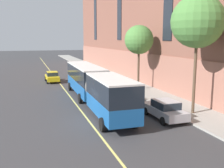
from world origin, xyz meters
TOP-DOWN VIEW (x-y plane):
  - ground_plane at (0.00, 0.00)m, footprint 260.00×260.00m
  - sidewalk at (8.41, 3.00)m, footprint 4.14×160.00m
  - city_bus at (0.88, 5.52)m, footprint 2.94×18.72m
  - parked_car_black_1 at (5.16, 13.20)m, footprint 2.02×4.62m
  - parked_car_champagne_2 at (5.16, 30.56)m, footprint 1.93×4.32m
  - parked_car_silver_3 at (5.14, -0.97)m, footprint 2.09×4.68m
  - taxi_cab at (-1.72, 20.54)m, footprint 1.97×4.41m
  - street_tree_mid_block at (8.03, -0.69)m, footprint 4.31×4.31m
  - street_tree_far_uptown at (8.03, 10.85)m, footprint 3.56×3.56m
  - lane_centerline at (-0.82, 3.00)m, footprint 0.16×140.00m

SIDE VIEW (x-z plane):
  - ground_plane at x=0.00m, z-range 0.00..0.00m
  - lane_centerline at x=-0.82m, z-range 0.00..0.01m
  - sidewalk at x=8.41m, z-range 0.00..0.15m
  - parked_car_champagne_2 at x=5.16m, z-range 0.00..1.56m
  - taxi_cab at x=-1.72m, z-range 0.00..1.56m
  - parked_car_black_1 at x=5.16m, z-range 0.00..1.56m
  - parked_car_silver_3 at x=5.14m, z-range 0.00..1.56m
  - city_bus at x=0.88m, z-range 0.29..3.79m
  - street_tree_far_uptown at x=8.03m, z-range 2.30..10.22m
  - street_tree_mid_block at x=8.03m, z-range 2.87..12.66m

